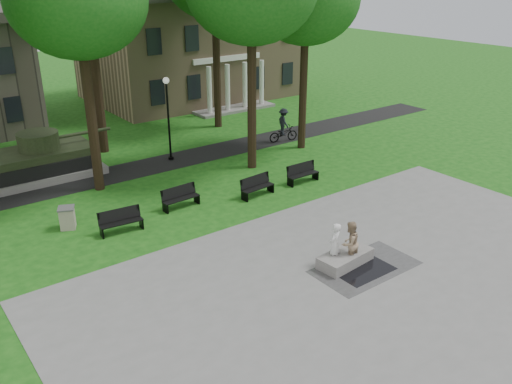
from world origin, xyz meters
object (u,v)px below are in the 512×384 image
(park_bench_0, at_px, (120,220))
(concrete_block, at_px, (345,258))
(friend_watching, at_px, (350,243))
(cyclist, at_px, (283,128))
(trash_bin, at_px, (67,218))
(skateboarder, at_px, (335,244))

(park_bench_0, bearing_deg, concrete_block, -47.40)
(friend_watching, bearing_deg, concrete_block, -29.89)
(cyclist, relative_size, trash_bin, 2.22)
(trash_bin, bearing_deg, park_bench_0, -45.09)
(friend_watching, height_order, cyclist, cyclist)
(skateboarder, bearing_deg, concrete_block, 122.67)
(skateboarder, bearing_deg, trash_bin, -75.46)
(trash_bin, bearing_deg, concrete_block, -51.74)
(concrete_block, bearing_deg, skateboarder, 145.73)
(friend_watching, bearing_deg, park_bench_0, -58.81)
(concrete_block, bearing_deg, trash_bin, 128.26)
(skateboarder, xyz_separation_m, park_bench_0, (-5.24, 7.29, -0.33))
(cyclist, xyz_separation_m, park_bench_0, (-13.48, -5.67, -0.35))
(friend_watching, xyz_separation_m, cyclist, (7.76, 13.27, -0.00))
(friend_watching, distance_m, cyclist, 15.37)
(park_bench_0, bearing_deg, friend_watching, -46.99)
(park_bench_0, xyz_separation_m, trash_bin, (-1.66, 1.66, -0.04))
(concrete_block, xyz_separation_m, friend_watching, (0.13, -0.06, 0.63))
(cyclist, bearing_deg, friend_watching, 162.08)
(friend_watching, relative_size, cyclist, 0.80)
(concrete_block, bearing_deg, park_bench_0, 126.60)
(concrete_block, xyz_separation_m, park_bench_0, (-5.60, 7.54, 0.28))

